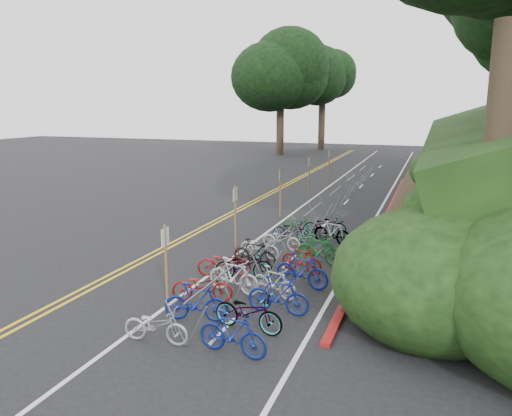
# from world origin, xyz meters

# --- Properties ---
(ground) EXTENTS (120.00, 120.00, 0.00)m
(ground) POSITION_xyz_m (0.00, 0.00, 0.00)
(ground) COLOR black
(ground) RESTS_ON ground
(road_markings) EXTENTS (7.47, 80.00, 0.01)m
(road_markings) POSITION_xyz_m (0.63, 10.10, 0.00)
(road_markings) COLOR gold
(road_markings) RESTS_ON ground
(red_curb) EXTENTS (0.25, 28.00, 0.10)m
(red_curb) POSITION_xyz_m (5.70, 12.00, 0.05)
(red_curb) COLOR maroon
(red_curb) RESTS_ON ground
(bike_rack_front) EXTENTS (1.11, 2.98, 1.09)m
(bike_rack_front) POSITION_xyz_m (2.63, -1.62, 0.81)
(bike_rack_front) COLOR slate
(bike_rack_front) RESTS_ON ground
(bike_racks_rest) EXTENTS (1.14, 23.00, 1.17)m
(bike_racks_rest) POSITION_xyz_m (3.00, 13.00, 0.85)
(bike_racks_rest) COLOR slate
(bike_racks_rest) RESTS_ON ground
(signpost_near) EXTENTS (0.08, 0.40, 2.29)m
(signpost_near) POSITION_xyz_m (0.85, -0.81, 1.31)
(signpost_near) COLOR brown
(signpost_near) RESTS_ON ground
(signposts_rest) EXTENTS (0.08, 18.40, 2.50)m
(signposts_rest) POSITION_xyz_m (0.60, 14.00, 1.43)
(signposts_rest) COLOR brown
(signposts_rest) RESTS_ON ground
(bike_front) EXTENTS (1.16, 1.88, 0.93)m
(bike_front) POSITION_xyz_m (1.50, 1.81, 0.47)
(bike_front) COLOR maroon
(bike_front) RESTS_ON ground
(bike_valet) EXTENTS (3.38, 12.92, 1.09)m
(bike_valet) POSITION_xyz_m (3.03, 2.26, 0.48)
(bike_valet) COLOR #9E9EA3
(bike_valet) RESTS_ON ground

